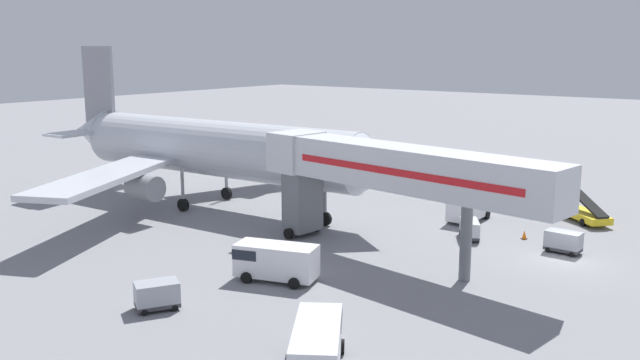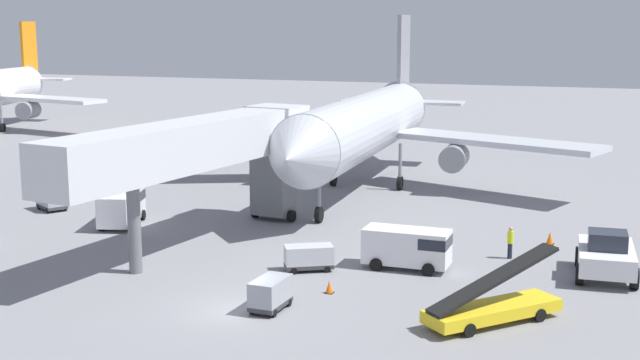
% 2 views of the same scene
% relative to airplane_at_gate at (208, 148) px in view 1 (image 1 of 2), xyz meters
% --- Properties ---
extents(ground_plane, '(300.00, 300.00, 0.00)m').
position_rel_airplane_at_gate_xyz_m(ground_plane, '(3.23, -29.88, -5.16)').
color(ground_plane, gray).
extents(airplane_at_gate, '(37.03, 36.77, 13.82)m').
position_rel_airplane_at_gate_xyz_m(airplane_at_gate, '(0.00, 0.00, 0.00)').
color(airplane_at_gate, silver).
rests_on(airplane_at_gate, ground).
extents(jet_bridge, '(6.26, 22.23, 7.66)m').
position_rel_airplane_at_gate_xyz_m(jet_bridge, '(-3.65, -20.00, 0.68)').
color(jet_bridge, silver).
rests_on(jet_bridge, ground).
extents(pushback_tug, '(3.32, 5.35, 2.51)m').
position_rel_airplane_at_gate_xyz_m(pushback_tug, '(18.91, -18.53, -3.98)').
color(pushback_tug, white).
rests_on(pushback_tug, ground).
extents(belt_loader_truck, '(5.69, 6.11, 3.15)m').
position_rel_airplane_at_gate_xyz_m(belt_loader_truck, '(14.47, -27.46, -4.40)').
color(belt_loader_truck, yellow).
rests_on(belt_loader_truck, ground).
extents(service_van_mid_center, '(4.61, 2.22, 2.17)m').
position_rel_airplane_at_gate_xyz_m(service_van_mid_center, '(8.90, -20.50, -3.93)').
color(service_van_mid_center, white).
rests_on(service_van_mid_center, ground).
extents(service_van_near_right, '(3.35, 5.25, 2.23)m').
position_rel_airplane_at_gate_xyz_m(service_van_near_right, '(-11.33, -17.11, -3.90)').
color(service_van_near_right, white).
rests_on(service_van_near_right, ground).
extents(service_van_far_right, '(5.67, 4.64, 2.02)m').
position_rel_airplane_at_gate_xyz_m(service_van_far_right, '(-18.82, -25.97, -4.00)').
color(service_van_far_right, silver).
rests_on(service_van_far_right, ground).
extents(baggage_cart_rear_left, '(2.67, 2.37, 1.51)m').
position_rel_airplane_at_gate_xyz_m(baggage_cart_rear_left, '(-18.52, -15.07, -4.33)').
color(baggage_cart_rear_left, '#38383D').
rests_on(baggage_cart_rear_left, ground).
extents(baggage_cart_mid_right, '(1.35, 2.36, 1.50)m').
position_rel_airplane_at_gate_xyz_m(baggage_cart_mid_right, '(4.58, -29.27, -4.33)').
color(baggage_cart_mid_right, '#38383D').
rests_on(baggage_cart_mid_right, ground).
extents(baggage_cart_mid_left, '(2.82, 2.34, 1.38)m').
position_rel_airplane_at_gate_xyz_m(baggage_cart_mid_left, '(3.96, -22.73, -4.40)').
color(baggage_cart_mid_left, '#38383D').
rests_on(baggage_cart_mid_left, ground).
extents(ground_crew_worker_foreground, '(0.46, 0.46, 1.82)m').
position_rel_airplane_at_gate_xyz_m(ground_crew_worker_foreground, '(13.72, -16.57, -4.20)').
color(ground_crew_worker_foreground, '#1E2333').
rests_on(ground_crew_worker_foreground, ground).
extents(safety_cone_alpha, '(0.42, 0.42, 0.64)m').
position_rel_airplane_at_gate_xyz_m(safety_cone_alpha, '(6.29, -25.98, -4.85)').
color(safety_cone_alpha, black).
rests_on(safety_cone_alpha, ground).
extents(safety_cone_bravo, '(0.49, 0.49, 0.75)m').
position_rel_airplane_at_gate_xyz_m(safety_cone_bravo, '(15.54, -12.56, -4.79)').
color(safety_cone_bravo, black).
rests_on(safety_cone_bravo, ground).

